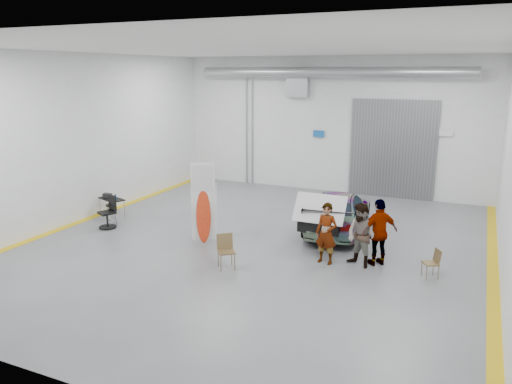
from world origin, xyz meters
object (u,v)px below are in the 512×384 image
at_px(folding_chair_far, 430,269).
at_px(office_chair, 108,214).
at_px(folding_chair_near, 227,258).
at_px(shop_stool, 112,215).
at_px(sedan_car, 338,211).
at_px(person_b, 361,236).
at_px(person_a, 326,233).
at_px(surfboard_display, 201,208).
at_px(person_c, 379,232).
at_px(work_table, 110,198).

distance_m(folding_chair_far, office_chair, 10.73).
bearing_deg(folding_chair_near, shop_stool, 122.83).
bearing_deg(sedan_car, person_b, 109.23).
distance_m(person_a, surfboard_display, 4.17).
relative_size(person_b, person_c, 0.95).
relative_size(person_c, shop_stool, 2.46).
relative_size(person_b, folding_chair_near, 1.92).
xyz_separation_m(person_b, office_chair, (-8.85, -0.09, -0.41)).
bearing_deg(work_table, person_b, -6.41).
relative_size(sedan_car, folding_chair_far, 5.93).
xyz_separation_m(surfboard_display, folding_chair_far, (7.00, 0.04, -0.87)).
xyz_separation_m(sedan_car, office_chair, (-7.39, -3.06, -0.18)).
height_order(sedan_car, shop_stool, sedan_car).
xyz_separation_m(sedan_car, surfboard_display, (-3.66, -3.02, 0.44)).
xyz_separation_m(sedan_car, folding_chair_near, (-1.90, -4.65, -0.38)).
distance_m(surfboard_display, work_table, 4.77).
bearing_deg(work_table, shop_stool, -48.51).
bearing_deg(person_b, shop_stool, -155.37).
distance_m(person_c, folding_chair_far, 1.65).
xyz_separation_m(sedan_car, person_c, (1.89, -2.64, 0.28)).
bearing_deg(person_a, office_chair, -170.21).
bearing_deg(person_c, office_chair, -38.82).
relative_size(folding_chair_near, folding_chair_far, 1.21).
height_order(surfboard_display, shop_stool, surfboard_display).
bearing_deg(person_a, folding_chair_near, -137.41).
bearing_deg(office_chair, surfboard_display, 23.67).
relative_size(surfboard_display, work_table, 2.26).
height_order(person_b, folding_chair_near, person_b).
xyz_separation_m(person_b, shop_stool, (-8.88, 0.13, -0.52)).
xyz_separation_m(person_a, folding_chair_near, (-2.40, -1.52, -0.59)).
relative_size(sedan_car, folding_chair_near, 4.92).
height_order(sedan_car, folding_chair_near, sedan_car).
bearing_deg(person_c, folding_chair_near, -13.50).
xyz_separation_m(sedan_car, folding_chair_far, (3.34, -2.98, -0.43)).
bearing_deg(surfboard_display, person_a, -25.60).
relative_size(person_b, shop_stool, 2.32).
distance_m(sedan_car, shop_stool, 7.96).
relative_size(person_a, folding_chair_near, 1.87).
bearing_deg(shop_stool, work_table, 131.49).
height_order(person_a, person_c, person_c).
xyz_separation_m(person_a, folding_chair_far, (2.83, 0.14, -0.64)).
height_order(sedan_car, person_b, person_b).
relative_size(surfboard_display, office_chair, 2.43).
bearing_deg(folding_chair_far, shop_stool, -119.74).
bearing_deg(surfboard_display, folding_chair_near, -66.74).
bearing_deg(surfboard_display, sedan_car, 15.35).
relative_size(folding_chair_near, work_table, 0.78).
relative_size(person_b, surfboard_display, 0.66).
distance_m(person_b, shop_stool, 8.90).
relative_size(folding_chair_far, work_table, 0.65).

